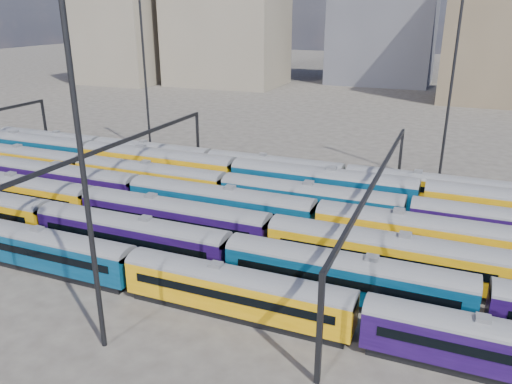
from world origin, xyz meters
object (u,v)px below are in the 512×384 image
at_px(rake_1, 131,232).
at_px(rake_2, 270,231).
at_px(mast_2, 81,156).
at_px(rake_0, 236,287).

height_order(rake_1, rake_2, rake_2).
bearing_deg(rake_2, mast_2, -109.98).
distance_m(rake_1, rake_2, 13.15).
height_order(rake_0, rake_2, rake_2).
distance_m(rake_0, rake_1, 14.03).
xyz_separation_m(rake_1, rake_2, (12.17, 5.00, 0.09)).
bearing_deg(rake_1, rake_0, -20.89).
bearing_deg(rake_2, rake_1, -157.66).
height_order(rake_0, mast_2, mast_2).
relative_size(rake_0, rake_2, 0.75).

